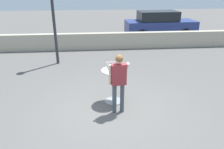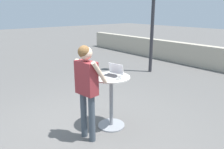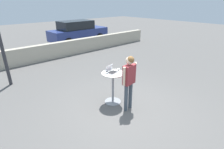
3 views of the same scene
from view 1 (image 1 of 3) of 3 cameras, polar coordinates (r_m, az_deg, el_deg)
The scene contains 7 objects.
ground_plane at distance 6.18m, azimuth 0.35°, elevation -9.45°, with size 50.00×50.00×0.00m, color #5B5956.
pavement_kerb at distance 11.82m, azimuth -2.66°, elevation 8.73°, with size 16.19×0.35×0.86m.
cafe_table at distance 6.35m, azimuth 0.36°, elevation -2.16°, with size 0.70×0.70×1.01m.
laptop at distance 6.22m, azimuth 0.24°, elevation 1.72°, with size 0.38×0.34×0.22m.
coffee_mug at distance 6.20m, azimuth 2.52°, elevation 1.56°, with size 0.10×0.07×0.08m.
standing_person at distance 5.64m, azimuth 1.73°, elevation -0.65°, with size 0.53×0.40×1.66m.
parked_car_near_street at distance 14.87m, azimuth 12.36°, elevation 12.77°, with size 4.55×1.89×1.67m.
Camera 1 is at (-0.52, -5.20, 3.29)m, focal length 35.00 mm.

